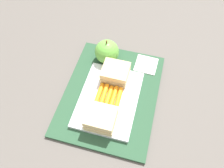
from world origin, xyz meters
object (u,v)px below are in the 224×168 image
at_px(carrot_sticks_bundle, 109,97).
at_px(paper_napkin, 146,65).
at_px(apple, 107,52).
at_px(sandwich_half_left, 101,118).
at_px(food_tray, 109,99).
at_px(sandwich_half_right, 115,73).

height_order(carrot_sticks_bundle, paper_napkin, carrot_sticks_bundle).
height_order(carrot_sticks_bundle, apple, apple).
relative_size(carrot_sticks_bundle, apple, 0.87).
height_order(sandwich_half_left, carrot_sticks_bundle, sandwich_half_left).
xyz_separation_m(carrot_sticks_bundle, paper_napkin, (0.16, -0.08, -0.02)).
xyz_separation_m(food_tray, apple, (0.15, 0.05, 0.03)).
height_order(apple, paper_napkin, apple).
distance_m(food_tray, paper_napkin, 0.18).
bearing_deg(paper_napkin, apple, 94.86).
bearing_deg(sandwich_half_left, apple, 11.73).
height_order(sandwich_half_right, carrot_sticks_bundle, sandwich_half_right).
relative_size(sandwich_half_right, apple, 0.89).
relative_size(sandwich_half_left, paper_napkin, 1.14).
bearing_deg(sandwich_half_left, carrot_sticks_bundle, 0.21).
height_order(sandwich_half_left, sandwich_half_right, same).
bearing_deg(sandwich_half_right, sandwich_half_left, 180.00).
bearing_deg(carrot_sticks_bundle, sandwich_half_left, -179.79).
height_order(sandwich_half_left, apple, apple).
height_order(sandwich_half_right, paper_napkin, sandwich_half_right).
height_order(food_tray, carrot_sticks_bundle, carrot_sticks_bundle).
distance_m(carrot_sticks_bundle, paper_napkin, 0.18).
bearing_deg(sandwich_half_left, paper_napkin, -19.59).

